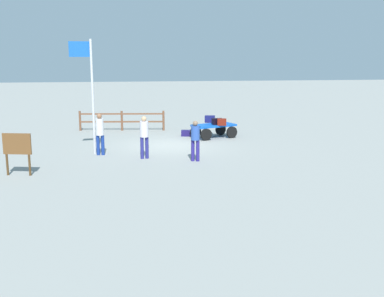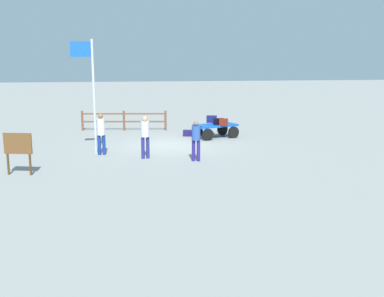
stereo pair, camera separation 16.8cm
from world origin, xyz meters
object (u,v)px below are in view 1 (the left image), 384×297
(suitcase_navy, at_px, (222,122))
(worker_lead, at_px, (195,138))
(worker_trailing, at_px, (144,134))
(flagpole, at_px, (89,86))
(suitcase_olive, at_px, (210,119))
(signboard, at_px, (17,148))
(suitcase_tan, at_px, (187,133))
(suitcase_dark, at_px, (217,121))
(worker_supervisor, at_px, (100,131))
(luggage_cart, at_px, (213,128))

(suitcase_navy, xyz_separation_m, worker_lead, (2.15, 4.85, 0.08))
(worker_trailing, height_order, flagpole, flagpole)
(suitcase_olive, bearing_deg, worker_trailing, 54.35)
(flagpole, bearing_deg, signboard, 55.29)
(suitcase_tan, relative_size, signboard, 0.42)
(flagpole, height_order, signboard, flagpole)
(suitcase_dark, xyz_separation_m, worker_lead, (1.98, 5.17, 0.09))
(suitcase_tan, xyz_separation_m, worker_supervisor, (4.29, 4.16, 0.85))
(worker_trailing, relative_size, flagpole, 0.36)
(luggage_cart, relative_size, suitcase_navy, 4.79)
(worker_lead, height_order, flagpole, flagpole)
(signboard, bearing_deg, suitcase_tan, -134.04)
(suitcase_dark, height_order, worker_trailing, worker_trailing)
(suitcase_tan, height_order, worker_lead, worker_lead)
(luggage_cart, xyz_separation_m, worker_lead, (1.80, 5.25, 0.45))
(luggage_cart, distance_m, signboard, 10.55)
(signboard, bearing_deg, suitcase_olive, -138.54)
(suitcase_tan, height_order, flagpole, flagpole)
(suitcase_navy, xyz_separation_m, suitcase_dark, (0.17, -0.32, -0.01))
(suitcase_olive, distance_m, flagpole, 7.35)
(suitcase_dark, distance_m, suitcase_tan, 1.79)
(luggage_cart, relative_size, suitcase_tan, 3.81)
(worker_lead, distance_m, worker_trailing, 2.12)
(suitcase_tan, bearing_deg, signboard, 45.96)
(flagpole, bearing_deg, suitcase_tan, -140.32)
(worker_trailing, bearing_deg, suitcase_navy, -135.40)
(luggage_cart, bearing_deg, worker_trailing, 49.82)
(suitcase_navy, height_order, suitcase_tan, suitcase_navy)
(suitcase_dark, distance_m, signboard, 10.63)
(suitcase_olive, height_order, worker_trailing, worker_trailing)
(suitcase_olive, height_order, worker_lead, worker_lead)
(suitcase_tan, relative_size, worker_lead, 0.39)
(suitcase_olive, xyz_separation_m, suitcase_dark, (-0.23, 0.81, -0.02))
(suitcase_navy, distance_m, suitcase_tan, 2.08)
(worker_lead, relative_size, flagpole, 0.34)
(suitcase_dark, relative_size, worker_trailing, 0.32)
(suitcase_olive, height_order, suitcase_dark, suitcase_olive)
(luggage_cart, bearing_deg, suitcase_olive, -86.44)
(luggage_cart, height_order, worker_trailing, worker_trailing)
(suitcase_navy, height_order, suitcase_dark, suitcase_navy)
(luggage_cart, distance_m, suitcase_navy, 0.64)
(suitcase_dark, height_order, suitcase_tan, suitcase_dark)
(suitcase_olive, height_order, flagpole, flagpole)
(suitcase_navy, distance_m, signboard, 10.58)
(signboard, bearing_deg, luggage_cart, -141.67)
(luggage_cart, height_order, worker_supervisor, worker_supervisor)
(luggage_cart, xyz_separation_m, worker_supervisor, (5.57, 3.47, 0.51))
(luggage_cart, bearing_deg, suitcase_navy, 131.74)
(luggage_cart, relative_size, suitcase_olive, 4.03)
(suitcase_dark, xyz_separation_m, worker_trailing, (3.95, 4.38, 0.17))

